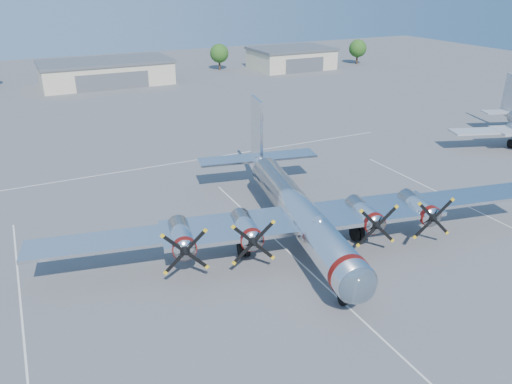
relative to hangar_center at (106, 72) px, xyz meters
name	(u,v)px	position (x,y,z in m)	size (l,w,h in m)	color
ground	(280,244)	(0.00, -81.96, -2.71)	(260.00, 260.00, 0.00)	#555557
parking_lines	(289,253)	(0.00, -83.71, -2.71)	(60.00, 50.08, 0.01)	silver
hangar_center	(106,72)	(0.00, 0.00, 0.00)	(28.60, 14.60, 5.40)	#C2B59A
hangar_east	(291,58)	(48.00, 0.00, 0.00)	(20.60, 14.60, 5.40)	#C2B59A
tree_east	(219,53)	(30.00, 6.04, 1.51)	(4.80, 4.80, 6.64)	#382619
tree_far_east	(358,48)	(68.00, -1.96, 1.51)	(4.80, 4.80, 6.64)	#382619
main_bomber_b29	(294,237)	(1.85, -81.42, -2.71)	(46.41, 31.74, 10.26)	silver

